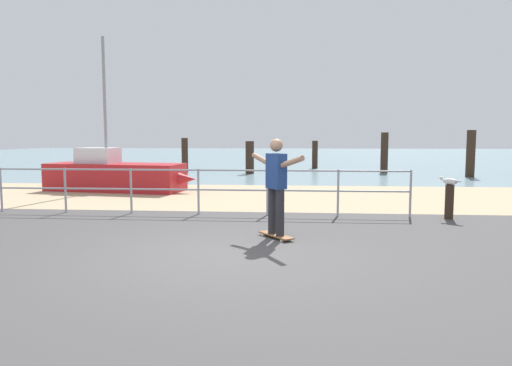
% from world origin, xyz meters
% --- Properties ---
extents(ground_plane, '(24.00, 10.00, 0.04)m').
position_xyz_m(ground_plane, '(0.00, -1.00, 0.00)').
color(ground_plane, '#474444').
rests_on(ground_plane, ground).
extents(beach_strip, '(24.00, 6.00, 0.04)m').
position_xyz_m(beach_strip, '(0.00, 7.00, 0.00)').
color(beach_strip, tan).
rests_on(beach_strip, ground).
extents(sea_surface, '(72.00, 50.00, 0.04)m').
position_xyz_m(sea_surface, '(0.00, 35.00, 0.00)').
color(sea_surface, '#75939E').
rests_on(sea_surface, ground).
extents(railing_fence, '(12.49, 0.05, 1.05)m').
position_xyz_m(railing_fence, '(-2.58, 3.60, 0.70)').
color(railing_fence, '#9EA0A5').
rests_on(railing_fence, ground).
extents(sailboat, '(5.06, 2.04, 4.90)m').
position_xyz_m(sailboat, '(-4.48, 7.91, 0.52)').
color(sailboat, '#B21E23').
rests_on(sailboat, ground).
extents(skateboard, '(0.65, 0.76, 0.08)m').
position_xyz_m(skateboard, '(0.82, 1.24, 0.07)').
color(skateboard, brown).
rests_on(skateboard, ground).
extents(skateboarder, '(0.95, 1.20, 1.65)m').
position_xyz_m(skateboarder, '(0.82, 1.24, 1.02)').
color(skateboarder, '#26262B').
rests_on(skateboarder, skateboard).
extents(bollard_short, '(0.18, 0.18, 0.75)m').
position_xyz_m(bollard_short, '(4.42, 3.45, 0.38)').
color(bollard_short, '#332319').
rests_on(bollard_short, ground).
extents(seagull, '(0.38, 0.38, 0.18)m').
position_xyz_m(seagull, '(4.40, 3.46, 0.83)').
color(seagull, white).
rests_on(seagull, bollard_short).
extents(groyne_post_0, '(0.31, 0.31, 1.68)m').
position_xyz_m(groyne_post_0, '(-4.17, 15.65, 0.84)').
color(groyne_post_0, '#332319').
rests_on(groyne_post_0, ground).
extents(groyne_post_1, '(0.40, 0.40, 1.54)m').
position_xyz_m(groyne_post_1, '(-0.97, 15.20, 0.77)').
color(groyne_post_1, '#332319').
rests_on(groyne_post_1, ground).
extents(groyne_post_2, '(0.31, 0.31, 1.52)m').
position_xyz_m(groyne_post_2, '(2.23, 19.14, 0.76)').
color(groyne_post_2, '#332319').
rests_on(groyne_post_2, ground).
extents(groyne_post_3, '(0.35, 0.35, 1.95)m').
position_xyz_m(groyne_post_3, '(5.43, 16.32, 0.97)').
color(groyne_post_3, '#332319').
rests_on(groyne_post_3, ground).
extents(groyne_post_4, '(0.37, 0.37, 2.03)m').
position_xyz_m(groyne_post_4, '(8.63, 14.05, 1.02)').
color(groyne_post_4, '#332319').
rests_on(groyne_post_4, ground).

